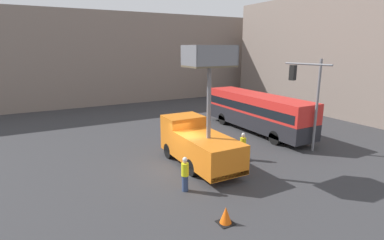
{
  "coord_description": "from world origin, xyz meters",
  "views": [
    {
      "loc": [
        -7.44,
        -15.32,
        7.12
      ],
      "look_at": [
        1.22,
        0.51,
        2.71
      ],
      "focal_mm": 28.0,
      "sensor_mm": 36.0,
      "label": 1
    }
  ],
  "objects_px": {
    "city_bus": "(257,110)",
    "road_worker_near_truck": "(185,174)",
    "road_worker_directing": "(243,146)",
    "traffic_cone_near_truck": "(226,216)",
    "traffic_light_pole": "(309,92)",
    "utility_truck": "(198,141)"
  },
  "relations": [
    {
      "from": "city_bus",
      "to": "road_worker_near_truck",
      "type": "distance_m",
      "value": 12.51
    },
    {
      "from": "utility_truck",
      "to": "road_worker_directing",
      "type": "relative_size",
      "value": 4.02
    },
    {
      "from": "road_worker_directing",
      "to": "city_bus",
      "type": "bearing_deg",
      "value": -111.2
    },
    {
      "from": "traffic_light_pole",
      "to": "road_worker_directing",
      "type": "relative_size",
      "value": 3.55
    },
    {
      "from": "utility_truck",
      "to": "city_bus",
      "type": "xyz_separation_m",
      "value": [
        8.17,
        4.2,
        0.34
      ]
    },
    {
      "from": "traffic_light_pole",
      "to": "road_worker_near_truck",
      "type": "distance_m",
      "value": 10.19
    },
    {
      "from": "city_bus",
      "to": "road_worker_directing",
      "type": "distance_m",
      "value": 7.05
    },
    {
      "from": "utility_truck",
      "to": "traffic_light_pole",
      "type": "distance_m",
      "value": 7.98
    },
    {
      "from": "city_bus",
      "to": "road_worker_near_truck",
      "type": "height_order",
      "value": "city_bus"
    },
    {
      "from": "utility_truck",
      "to": "road_worker_directing",
      "type": "xyz_separation_m",
      "value": [
        3.02,
        -0.52,
        -0.66
      ]
    },
    {
      "from": "road_worker_near_truck",
      "to": "utility_truck",
      "type": "bearing_deg",
      "value": 144.84
    },
    {
      "from": "city_bus",
      "to": "traffic_light_pole",
      "type": "bearing_deg",
      "value": 179.02
    },
    {
      "from": "utility_truck",
      "to": "traffic_cone_near_truck",
      "type": "xyz_separation_m",
      "value": [
        -2.13,
        -5.99,
        -1.21
      ]
    },
    {
      "from": "traffic_light_pole",
      "to": "road_worker_near_truck",
      "type": "height_order",
      "value": "traffic_light_pole"
    },
    {
      "from": "city_bus",
      "to": "road_worker_directing",
      "type": "xyz_separation_m",
      "value": [
        -5.15,
        -4.72,
        -1.0
      ]
    },
    {
      "from": "city_bus",
      "to": "traffic_cone_near_truck",
      "type": "height_order",
      "value": "city_bus"
    },
    {
      "from": "traffic_cone_near_truck",
      "to": "road_worker_directing",
      "type": "bearing_deg",
      "value": 46.76
    },
    {
      "from": "city_bus",
      "to": "road_worker_near_truck",
      "type": "relative_size",
      "value": 6.1
    },
    {
      "from": "road_worker_near_truck",
      "to": "road_worker_directing",
      "type": "height_order",
      "value": "road_worker_near_truck"
    },
    {
      "from": "traffic_light_pole",
      "to": "road_worker_near_truck",
      "type": "bearing_deg",
      "value": -174.8
    },
    {
      "from": "traffic_cone_near_truck",
      "to": "traffic_light_pole",
      "type": "bearing_deg",
      "value": 24.24
    },
    {
      "from": "utility_truck",
      "to": "traffic_cone_near_truck",
      "type": "bearing_deg",
      "value": -109.56
    }
  ]
}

